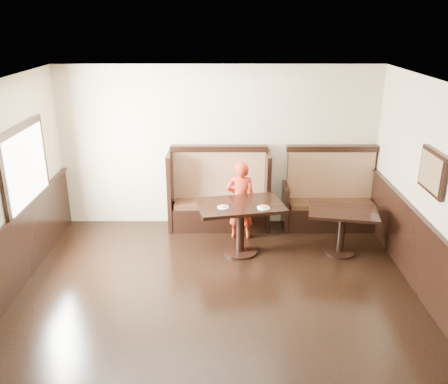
{
  "coord_description": "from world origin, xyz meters",
  "views": [
    {
      "loc": [
        0.08,
        -4.46,
        3.55
      ],
      "look_at": [
        0.09,
        2.35,
        1.0
      ],
      "focal_mm": 38.0,
      "sensor_mm": 36.0,
      "label": 1
    }
  ],
  "objects_px": {
    "booth_neighbor": "(330,201)",
    "table_main": "(240,215)",
    "booth_main": "(219,198)",
    "child": "(241,200)",
    "table_neighbor": "(342,221)"
  },
  "relations": [
    {
      "from": "booth_main",
      "to": "table_main",
      "type": "distance_m",
      "value": 1.07
    },
    {
      "from": "table_neighbor",
      "to": "child",
      "type": "bearing_deg",
      "value": 170.27
    },
    {
      "from": "booth_neighbor",
      "to": "table_main",
      "type": "height_order",
      "value": "booth_neighbor"
    },
    {
      "from": "table_main",
      "to": "child",
      "type": "relative_size",
      "value": 1.07
    },
    {
      "from": "table_neighbor",
      "to": "child",
      "type": "height_order",
      "value": "child"
    },
    {
      "from": "booth_main",
      "to": "table_main",
      "type": "relative_size",
      "value": 1.22
    },
    {
      "from": "booth_main",
      "to": "booth_neighbor",
      "type": "distance_m",
      "value": 1.95
    },
    {
      "from": "table_main",
      "to": "table_neighbor",
      "type": "xyz_separation_m",
      "value": [
        1.59,
        -0.02,
        -0.09
      ]
    },
    {
      "from": "booth_neighbor",
      "to": "table_main",
      "type": "xyz_separation_m",
      "value": [
        -1.61,
        -1.0,
        0.15
      ]
    },
    {
      "from": "booth_neighbor",
      "to": "child",
      "type": "distance_m",
      "value": 1.66
    },
    {
      "from": "table_neighbor",
      "to": "booth_neighbor",
      "type": "bearing_deg",
      "value": 99.08
    },
    {
      "from": "booth_main",
      "to": "child",
      "type": "xyz_separation_m",
      "value": [
        0.36,
        -0.45,
        0.15
      ]
    },
    {
      "from": "booth_neighbor",
      "to": "table_main",
      "type": "distance_m",
      "value": 1.9
    },
    {
      "from": "booth_neighbor",
      "to": "table_main",
      "type": "relative_size",
      "value": 1.15
    },
    {
      "from": "booth_main",
      "to": "table_main",
      "type": "height_order",
      "value": "booth_main"
    }
  ]
}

